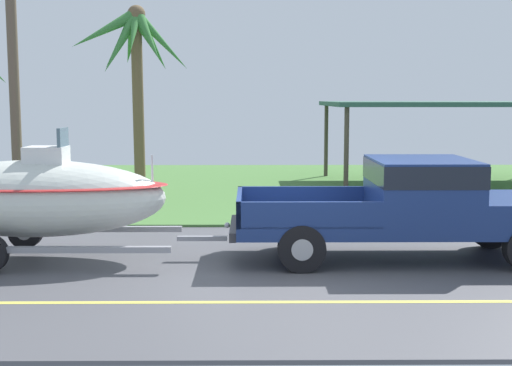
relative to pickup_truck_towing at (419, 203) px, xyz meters
name	(u,v)px	position (x,y,z in m)	size (l,w,h in m)	color
ground	(274,199)	(-2.33, 7.51, -1.03)	(36.00, 22.00, 0.11)	#4C4C51
pickup_truck_towing	(419,203)	(0.00, 0.00, 0.00)	(5.99, 2.15, 1.81)	navy
boat_on_trailer	(34,198)	(-6.87, 0.00, 0.11)	(6.04, 2.18, 2.36)	gray
carport_awning	(450,105)	(3.45, 10.28, 1.63)	(7.91, 5.81, 2.76)	#4C4238
palm_tree_near_right	(135,49)	(-6.32, 8.13, 3.26)	(3.36, 3.10, 5.52)	brown
utility_pole	(13,53)	(-8.46, 4.00, 2.89)	(0.24, 1.80, 7.52)	brown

